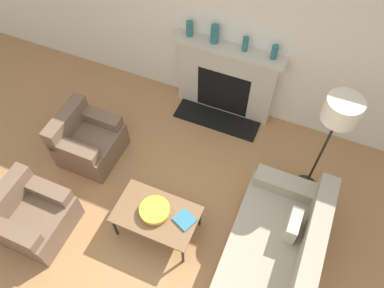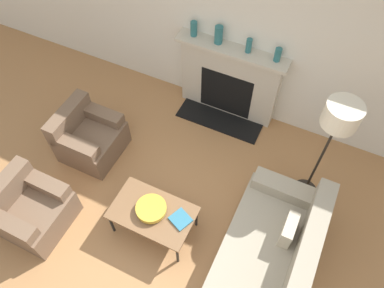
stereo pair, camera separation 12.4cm
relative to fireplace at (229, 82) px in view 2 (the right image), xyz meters
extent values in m
plane|color=#A87547|center=(0.11, -2.46, -0.57)|extent=(18.00, 18.00, 0.00)
cube|color=silver|center=(0.11, 0.14, 0.88)|extent=(18.00, 0.06, 2.90)
cube|color=beige|center=(0.00, 0.01, -0.01)|extent=(1.40, 0.20, 1.12)
cube|color=black|center=(0.00, -0.07, -0.17)|extent=(0.77, 0.04, 0.73)
cube|color=black|center=(0.00, -0.27, -0.56)|extent=(1.26, 0.40, 0.02)
cube|color=beige|center=(0.00, -0.02, 0.57)|extent=(1.52, 0.28, 0.05)
cube|color=#9E937F|center=(1.27, -2.27, -0.36)|extent=(0.92, 2.20, 0.42)
cube|color=#9E937F|center=(1.64, -2.27, 0.06)|extent=(0.20, 2.20, 0.40)
cube|color=#9E937F|center=(1.27, -1.28, -0.06)|extent=(0.85, 0.22, 0.17)
cube|color=#C0B49C|center=(1.41, -1.77, -0.01)|extent=(0.12, 0.32, 0.28)
cube|color=brown|center=(-1.36, -2.70, -0.37)|extent=(0.73, 0.76, 0.40)
cube|color=brown|center=(-1.64, -2.70, 0.00)|extent=(0.18, 0.76, 0.32)
cube|color=brown|center=(-1.36, -2.99, -0.09)|extent=(0.65, 0.18, 0.15)
cube|color=brown|center=(-1.36, -2.42, -0.09)|extent=(0.65, 0.18, 0.15)
cube|color=brown|center=(-1.36, -1.52, -0.37)|extent=(0.73, 0.76, 0.40)
cube|color=brown|center=(-1.64, -1.52, 0.00)|extent=(0.18, 0.76, 0.32)
cube|color=brown|center=(-1.36, -1.81, -0.09)|extent=(0.65, 0.18, 0.15)
cube|color=brown|center=(-1.36, -1.23, -0.09)|extent=(0.65, 0.18, 0.15)
cube|color=brown|center=(-0.04, -2.17, -0.15)|extent=(0.95, 0.58, 0.03)
cylinder|color=black|center=(-0.47, -2.42, -0.37)|extent=(0.03, 0.03, 0.40)
cylinder|color=black|center=(0.40, -2.42, -0.37)|extent=(0.03, 0.03, 0.40)
cylinder|color=black|center=(-0.47, -1.92, -0.37)|extent=(0.03, 0.03, 0.40)
cylinder|color=black|center=(0.40, -1.92, -0.37)|extent=(0.03, 0.03, 0.40)
cylinder|color=gold|center=(-0.05, -2.16, -0.12)|extent=(0.12, 0.12, 0.02)
cylinder|color=gold|center=(-0.05, -2.16, -0.08)|extent=(0.35, 0.35, 0.06)
cube|color=teal|center=(0.29, -2.11, -0.12)|extent=(0.27, 0.26, 0.02)
cylinder|color=black|center=(1.47, -0.88, -0.55)|extent=(0.31, 0.31, 0.03)
cylinder|color=black|center=(1.47, -0.88, 0.17)|extent=(0.03, 0.03, 1.41)
cylinder|color=beige|center=(1.47, -0.88, 0.96)|extent=(0.37, 0.37, 0.26)
cylinder|color=#28666B|center=(-0.56, 0.01, 0.70)|extent=(0.09, 0.09, 0.20)
cylinder|color=#28666B|center=(-0.21, 0.01, 0.72)|extent=(0.11, 0.11, 0.25)
cylinder|color=#28666B|center=(0.20, 0.01, 0.70)|extent=(0.08, 0.08, 0.19)
cylinder|color=#28666B|center=(0.58, 0.01, 0.69)|extent=(0.08, 0.08, 0.18)
camera|label=1|loc=(1.05, -3.70, 3.75)|focal=35.00mm
camera|label=2|loc=(1.17, -3.65, 3.75)|focal=35.00mm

